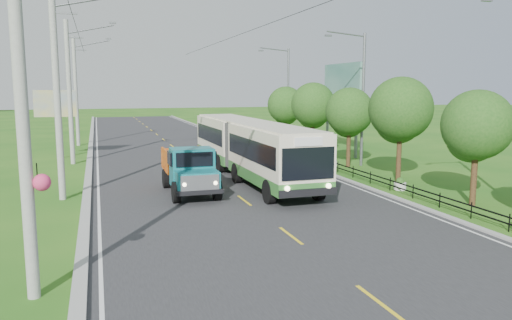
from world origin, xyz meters
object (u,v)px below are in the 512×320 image
planter_far (289,149)px  tree_second (476,129)px  streetlight_mid (361,95)px  planter_near (400,185)px  tree_third (400,112)px  billboard_right (342,88)px  pole_near (58,94)px  planter_mid (332,163)px  tree_back (286,107)px  pole_far (76,91)px  tree_fifth (313,107)px  tree_fourth (349,114)px  dump_truck (189,167)px  bus (249,144)px  pole_nearest (24,105)px  pole_mid (70,92)px  streetlight_far (287,93)px  billboard_left (55,108)px

planter_far → tree_second: bearing=-86.4°
streetlight_mid → planter_near: (-2.04, -8.00, -4.62)m
tree_third → billboard_right: (2.44, 11.86, 1.36)m
pole_near → planter_mid: (16.86, 5.00, -4.81)m
tree_second → tree_back: (0.00, 24.00, 0.13)m
planter_mid → pole_far: bearing=131.6°
pole_far → streetlight_mid: pole_far is taller
tree_fifth → billboard_right: bearing=-3.3°
tree_fourth → streetlight_mid: bearing=-10.1°
tree_second → dump_truck: size_ratio=0.91×
pole_near → pole_far: (0.00, 24.00, 0.00)m
tree_third → bus: bearing=153.1°
pole_nearest → planter_far: pole_nearest is taller
tree_third → planter_far: bearing=95.2°
pole_mid → planter_far: bearing=3.4°
pole_nearest → planter_mid: pole_nearest is taller
tree_second → streetlight_far: size_ratio=0.58×
pole_mid → streetlight_mid: bearing=-20.3°
pole_far → tree_second: 35.82m
planter_far → billboard_right: size_ratio=0.09×
pole_near → planter_near: bearing=-10.1°
pole_mid → streetlight_mid: size_ratio=1.10×
pole_near → tree_third: size_ratio=1.67×
bus → tree_second: bearing=-52.7°
streetlight_far → planter_far: streetlight_far is taller
bus → dump_truck: 5.58m
planter_mid → tree_third: bearing=-77.9°
streetlight_far → dump_truck: 23.57m
streetlight_far → tree_third: bearing=-92.3°
streetlight_far → planter_near: bearing=-95.3°
pole_far → streetlight_mid: size_ratio=1.10×
pole_far → dump_truck: size_ratio=1.72×
billboard_left → pole_mid: bearing=-67.6°
pole_far → tree_fifth: bearing=-35.4°
tree_fifth → streetlight_mid: size_ratio=0.64×
streetlight_mid → streetlight_far: 14.00m
tree_third → tree_fifth: size_ratio=1.03×
pole_mid → tree_fifth: pole_mid is taller
pole_mid → streetlight_far: 20.16m
tree_fifth → billboard_right: (2.44, -0.14, 1.49)m
tree_back → planter_near: bearing=-93.6°
pole_nearest → billboard_right: (20.54, 23.00, 0.41)m
planter_far → pole_far: bearing=146.9°
pole_far → tree_fourth: pole_far is taller
tree_fifth → streetlight_mid: streetlight_mid is taller
tree_back → tree_third: bearing=-90.0°
streetlight_far → billboard_right: (1.66, -8.00, 0.44)m
pole_near → dump_truck: (6.09, -0.46, -3.72)m
pole_far → planter_near: (16.86, -27.00, -4.81)m
tree_third → billboard_left: tree_third is taller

